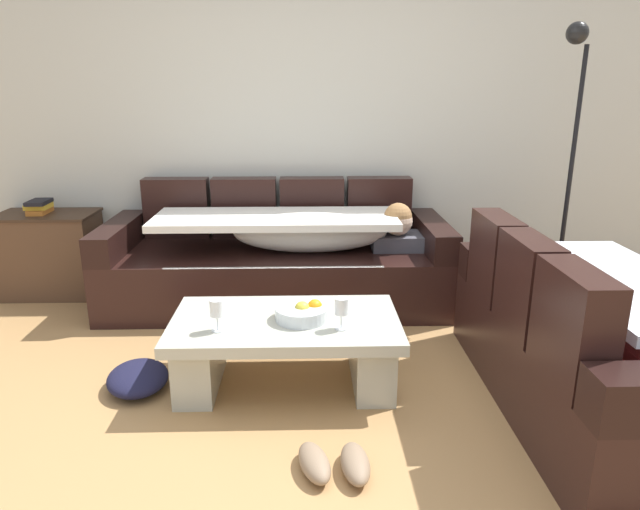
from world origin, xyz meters
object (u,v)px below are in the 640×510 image
at_px(wine_glass_near_right, 341,308).
at_px(side_cabinet, 51,254).
at_px(couch_near_window, 593,346).
at_px(coffee_table, 286,343).
at_px(pair_of_shoes, 335,463).
at_px(book_stack_on_cabinet, 39,207).
at_px(wine_glass_near_left, 217,309).
at_px(crumpled_garment, 138,378).
at_px(floor_lamp, 568,153).
at_px(couch_along_wall, 283,260).
at_px(fruit_bowl, 303,312).

height_order(wine_glass_near_right, side_cabinet, side_cabinet).
bearing_deg(couch_near_window, coffee_table, 79.95).
xyz_separation_m(side_cabinet, pair_of_shoes, (2.07, -2.19, -0.28)).
xyz_separation_m(coffee_table, pair_of_shoes, (0.22, -0.75, -0.19)).
bearing_deg(couch_near_window, pair_of_shoes, 110.30).
height_order(couch_near_window, book_stack_on_cabinet, couch_near_window).
distance_m(wine_glass_near_left, pair_of_shoes, 0.94).
bearing_deg(crumpled_garment, side_cabinet, 125.61).
bearing_deg(pair_of_shoes, couch_near_window, 20.30).
distance_m(book_stack_on_cabinet, floor_lamp, 3.84).
height_order(couch_along_wall, book_stack_on_cabinet, couch_along_wall).
height_order(couch_along_wall, crumpled_garment, couch_along_wall).
bearing_deg(pair_of_shoes, fruit_bowl, 100.09).
relative_size(book_stack_on_cabinet, floor_lamp, 0.12).
relative_size(fruit_bowl, wine_glass_near_left, 1.69).
xyz_separation_m(coffee_table, wine_glass_near_right, (0.29, -0.14, 0.26)).
distance_m(couch_along_wall, wine_glass_near_right, 1.41).
xyz_separation_m(couch_along_wall, couch_near_window, (1.57, -1.49, 0.01)).
relative_size(fruit_bowl, floor_lamp, 0.14).
height_order(wine_glass_near_left, floor_lamp, floor_lamp).
bearing_deg(floor_lamp, book_stack_on_cabinet, 174.57).
distance_m(floor_lamp, crumpled_garment, 3.11).
relative_size(couch_near_window, coffee_table, 1.48).
bearing_deg(fruit_bowl, pair_of_shoes, -79.91).
bearing_deg(side_cabinet, book_stack_on_cabinet, 176.75).
height_order(couch_along_wall, wine_glass_near_right, couch_along_wall).
bearing_deg(book_stack_on_cabinet, fruit_bowl, -36.37).
distance_m(wine_glass_near_right, floor_lamp, 2.13).
xyz_separation_m(couch_near_window, floor_lamp, (0.40, 1.36, 0.78)).
relative_size(wine_glass_near_left, floor_lamp, 0.09).
relative_size(floor_lamp, crumpled_garment, 4.88).
height_order(couch_near_window, coffee_table, couch_near_window).
bearing_deg(fruit_bowl, coffee_table, 175.33).
relative_size(coffee_table, fruit_bowl, 4.29).
bearing_deg(coffee_table, wine_glass_near_left, -156.67).
height_order(fruit_bowl, book_stack_on_cabinet, book_stack_on_cabinet).
bearing_deg(couch_along_wall, wine_glass_near_right, -75.81).
relative_size(couch_along_wall, pair_of_shoes, 7.44).
height_order(book_stack_on_cabinet, crumpled_garment, book_stack_on_cabinet).
distance_m(coffee_table, book_stack_on_cabinet, 2.42).
bearing_deg(crumpled_garment, wine_glass_near_left, -13.84).
bearing_deg(wine_glass_near_right, pair_of_shoes, -95.82).
distance_m(side_cabinet, pair_of_shoes, 3.03).
height_order(wine_glass_near_left, pair_of_shoes, wine_glass_near_left).
relative_size(coffee_table, floor_lamp, 0.62).
bearing_deg(book_stack_on_cabinet, coffee_table, -37.55).
bearing_deg(couch_near_window, crumpled_garment, 84.09).
height_order(pair_of_shoes, crumpled_garment, crumpled_garment).
distance_m(wine_glass_near_left, wine_glass_near_right, 0.62).
height_order(fruit_bowl, side_cabinet, side_cabinet).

